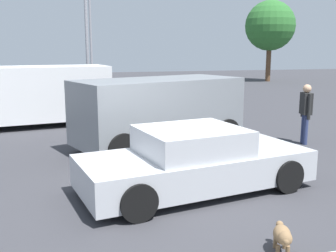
# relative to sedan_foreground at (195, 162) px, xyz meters

# --- Properties ---
(ground_plane) EXTENTS (80.00, 80.00, 0.00)m
(ground_plane) POSITION_rel_sedan_foreground_xyz_m (-0.29, 0.19, -0.58)
(ground_plane) COLOR #38383D
(sedan_foreground) EXTENTS (4.70, 2.55, 1.24)m
(sedan_foreground) POSITION_rel_sedan_foreground_xyz_m (0.00, 0.00, 0.00)
(sedan_foreground) COLOR #B7BABF
(sedan_foreground) RESTS_ON ground_plane
(dog) EXTENTS (0.37, 0.60, 0.42)m
(dog) POSITION_rel_sedan_foreground_xyz_m (0.31, -2.65, -0.31)
(dog) COLOR olive
(dog) RESTS_ON ground_plane
(van_white) EXTENTS (5.52, 2.92, 2.10)m
(van_white) POSITION_rel_sedan_foreground_xyz_m (-3.35, 7.89, 0.56)
(van_white) COLOR white
(van_white) RESTS_ON ground_plane
(suv_dark) EXTENTS (4.90, 3.37, 1.92)m
(suv_dark) POSITION_rel_sedan_foreground_xyz_m (0.15, 3.42, 0.48)
(suv_dark) COLOR gray
(suv_dark) RESTS_ON ground_plane
(pedestrian) EXTENTS (0.32, 0.56, 1.73)m
(pedestrian) POSITION_rel_sedan_foreground_xyz_m (4.33, 2.80, 0.45)
(pedestrian) COLOR navy
(pedestrian) RESTS_ON ground_plane
(light_post_near) EXTENTS (0.44, 0.44, 6.40)m
(light_post_near) POSITION_rel_sedan_foreground_xyz_m (-1.09, 11.69, 3.77)
(light_post_near) COLOR gray
(light_post_near) RESTS_ON ground_plane
(light_post_mid) EXTENTS (0.44, 0.44, 7.54)m
(light_post_mid) POSITION_rel_sedan_foreground_xyz_m (-0.44, 17.43, 4.42)
(light_post_mid) COLOR gray
(light_post_mid) RESTS_ON ground_plane
(tree_back_left) EXTENTS (4.10, 4.10, 6.65)m
(tree_back_left) POSITION_rel_sedan_foreground_xyz_m (14.74, 23.46, 4.00)
(tree_back_left) COLOR brown
(tree_back_left) RESTS_ON ground_plane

